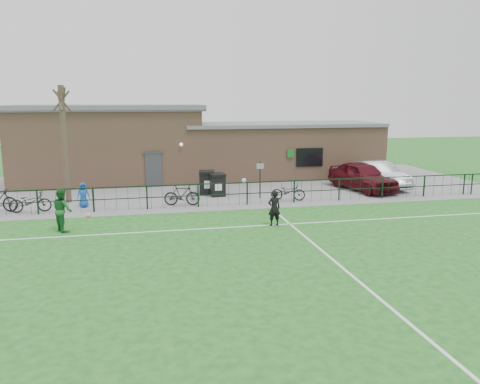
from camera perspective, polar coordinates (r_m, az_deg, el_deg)
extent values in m
plane|color=#1A591B|center=(16.16, 3.67, -7.93)|extent=(90.00, 90.00, 0.00)
cube|color=slate|center=(28.99, -3.44, 0.70)|extent=(34.00, 13.00, 0.02)
cube|color=white|center=(23.48, -1.40, -1.80)|extent=(28.00, 0.10, 0.01)
cube|color=white|center=(19.87, 0.59, -4.22)|extent=(28.00, 0.10, 0.01)
cube|color=white|center=(16.78, 10.32, -7.34)|extent=(0.10, 16.00, 0.01)
cube|color=black|center=(23.54, -1.50, -0.28)|extent=(28.00, 0.10, 1.20)
cylinder|color=#423328|center=(25.60, -20.58, 5.37)|extent=(0.30, 0.30, 6.00)
cube|color=black|center=(25.98, -2.80, 0.81)|extent=(0.84, 0.94, 1.17)
cube|color=black|center=(26.53, -4.07, 1.08)|extent=(0.94, 1.03, 1.23)
cylinder|color=black|center=(25.27, 2.45, 1.48)|extent=(0.08, 0.08, 2.00)
imported|color=#4C0D16|center=(28.51, 14.70, 1.88)|extent=(2.93, 5.16, 1.66)
imported|color=#95989C|center=(29.67, 16.44, 2.06)|extent=(2.25, 4.92, 1.56)
imported|color=black|center=(24.32, -24.21, -1.10)|extent=(1.92, 0.72, 1.00)
imported|color=black|center=(23.75, -7.10, -0.36)|extent=(1.86, 0.84, 1.08)
imported|color=black|center=(24.91, 5.88, 0.05)|extent=(1.90, 1.13, 0.94)
imported|color=#124BAF|center=(24.45, -18.56, -0.34)|extent=(0.66, 0.48, 1.24)
imported|color=black|center=(19.91, 4.19, -1.97)|extent=(0.58, 0.40, 1.52)
sphere|color=white|center=(22.54, 0.48, 1.43)|extent=(0.22, 0.22, 0.22)
imported|color=#1B5E27|center=(20.34, -20.85, -2.04)|extent=(1.02, 1.09, 1.78)
sphere|color=white|center=(22.49, -17.99, -2.69)|extent=(0.20, 0.20, 0.20)
cube|color=#9E7558|center=(31.67, -4.28, 4.77)|extent=(24.00, 5.00, 3.50)
cube|color=#9E7558|center=(31.29, -15.87, 8.62)|extent=(11.52, 5.00, 1.20)
cube|color=#54565B|center=(31.28, -15.95, 9.93)|extent=(12.02, 5.40, 0.28)
cube|color=#54565B|center=(32.63, 5.00, 8.21)|extent=(13.44, 5.30, 0.22)
cube|color=#383A3D|center=(28.99, -10.47, 2.62)|extent=(1.00, 0.08, 2.10)
cube|color=black|center=(30.80, 8.47, 4.21)|extent=(1.80, 0.08, 1.20)
cube|color=#19661E|center=(30.29, 6.20, 4.73)|extent=(0.45, 0.04, 0.55)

